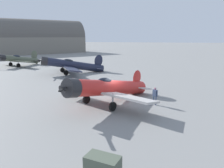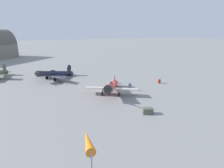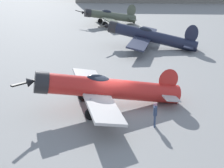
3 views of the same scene
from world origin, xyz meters
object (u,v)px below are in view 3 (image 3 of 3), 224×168
Objects in this scene: airplane_far_line at (108,16)px; ground_crew_mechanic at (155,112)px; airplane_foreground at (105,88)px; airplane_mid_apron at (149,36)px.

ground_crew_mechanic is (-28.00, 20.91, -0.45)m from airplane_far_line.
airplane_far_line is at bearing -103.04° from airplane_foreground.
airplane_foreground is 4.31m from ground_crew_mechanic.
airplane_mid_apron is at bearing 92.19° from airplane_far_line.
airplane_foreground is 31.99m from airplane_far_line.
airplane_far_line is (23.75, -21.43, -0.07)m from airplane_foreground.
ground_crew_mechanic is at bearing 98.90° from airplane_mid_apron.
airplane_mid_apron is 6.53× the size of ground_crew_mechanic.
airplane_foreground is at bearing -36.76° from ground_crew_mechanic.
ground_crew_mechanic is at bearing 78.91° from airplane_far_line.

